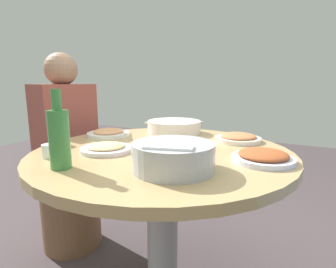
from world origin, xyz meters
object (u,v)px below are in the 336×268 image
at_px(dish_shrimp, 108,133).
at_px(green_bottle, 59,137).
at_px(dish_stirfry, 263,157).
at_px(tea_cup_far, 60,140).
at_px(tea_cup_near, 50,151).
at_px(stool_for_diner_right, 71,211).
at_px(round_dining_table, 162,186).
at_px(diner_right, 65,128).
at_px(rice_bowl, 173,156).
at_px(soup_bowl, 174,127).
at_px(dish_tofu_braise, 238,138).
at_px(dish_noodles, 106,148).

relative_size(dish_shrimp, green_bottle, 0.85).
bearing_deg(dish_stirfry, tea_cup_far, -168.03).
relative_size(tea_cup_near, stool_for_diner_right, 0.13).
bearing_deg(green_bottle, round_dining_table, 66.12).
bearing_deg(green_bottle, diner_right, 138.44).
relative_size(green_bottle, tea_cup_far, 3.81).
distance_m(rice_bowl, diner_right, 1.00).
xyz_separation_m(soup_bowl, dish_shrimp, (-0.27, -0.24, -0.02)).
relative_size(rice_bowl, tea_cup_near, 4.52).
height_order(dish_shrimp, diner_right, diner_right).
relative_size(round_dining_table, soup_bowl, 3.67).
xyz_separation_m(round_dining_table, stool_for_diner_right, (-0.76, 0.14, -0.37)).
relative_size(dish_stirfry, stool_for_diner_right, 0.49).
xyz_separation_m(rice_bowl, dish_tofu_braise, (0.08, 0.54, -0.03)).
height_order(soup_bowl, tea_cup_far, soup_bowl).
relative_size(soup_bowl, tea_cup_far, 4.29).
distance_m(dish_shrimp, stool_for_diner_right, 0.66).
height_order(dish_stirfry, dish_tofu_braise, dish_stirfry).
height_order(round_dining_table, tea_cup_near, tea_cup_near).
relative_size(green_bottle, tea_cup_near, 4.38).
xyz_separation_m(dish_noodles, green_bottle, (0.02, -0.25, 0.09)).
xyz_separation_m(rice_bowl, tea_cup_near, (-0.49, -0.09, -0.02)).
height_order(soup_bowl, tea_cup_near, soup_bowl).
height_order(rice_bowl, tea_cup_far, rice_bowl).
bearing_deg(round_dining_table, dish_stirfry, 2.77).
relative_size(round_dining_table, dish_stirfry, 4.87).
bearing_deg(stool_for_diner_right, diner_right, 0.00).
bearing_deg(dish_stirfry, tea_cup_near, -155.44).
distance_m(round_dining_table, diner_right, 0.79).
relative_size(soup_bowl, tea_cup_near, 4.93).
xyz_separation_m(rice_bowl, stool_for_diner_right, (-0.93, 0.36, -0.58)).
bearing_deg(tea_cup_far, dish_noodles, 4.87).
bearing_deg(round_dining_table, tea_cup_near, -135.28).
height_order(rice_bowl, green_bottle, green_bottle).
bearing_deg(dish_tofu_braise, diner_right, -169.71).
bearing_deg(tea_cup_far, tea_cup_near, -50.05).
xyz_separation_m(dish_stirfry, dish_shrimp, (-0.81, 0.09, -0.00)).
bearing_deg(diner_right, rice_bowl, -20.97).
distance_m(dish_noodles, green_bottle, 0.26).
relative_size(dish_stirfry, dish_noodles, 1.04).
height_order(rice_bowl, dish_stirfry, rice_bowl).
height_order(tea_cup_far, diner_right, diner_right).
relative_size(round_dining_table, tea_cup_far, 15.76).
xyz_separation_m(dish_tofu_braise, diner_right, (-1.01, -0.18, -0.00)).
height_order(soup_bowl, diner_right, diner_right).
bearing_deg(dish_tofu_braise, dish_shrimp, -162.09).
bearing_deg(tea_cup_far, round_dining_table, 20.01).
xyz_separation_m(dish_tofu_braise, dish_shrimp, (-0.64, -0.21, -0.00)).
height_order(dish_tofu_braise, tea_cup_near, tea_cup_near).
height_order(round_dining_table, dish_tofu_braise, dish_tofu_braise).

